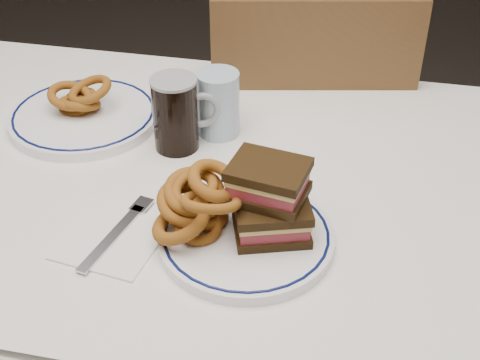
% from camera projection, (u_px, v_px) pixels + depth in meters
% --- Properties ---
extents(dining_table, '(1.27, 0.87, 0.75)m').
position_uv_depth(dining_table, '(151.00, 212.00, 1.25)').
color(dining_table, white).
rests_on(dining_table, floor).
extents(chair_far, '(0.52, 0.52, 0.95)m').
position_uv_depth(chair_far, '(304.00, 147.00, 1.67)').
color(chair_far, '#442716').
rests_on(chair_far, floor).
extents(main_plate, '(0.27, 0.27, 0.02)m').
position_uv_depth(main_plate, '(246.00, 237.00, 1.02)').
color(main_plate, white).
rests_on(main_plate, dining_table).
extents(reuben_sandwich, '(0.14, 0.13, 0.12)m').
position_uv_depth(reuben_sandwich, '(270.00, 200.00, 0.99)').
color(reuben_sandwich, black).
rests_on(reuben_sandwich, main_plate).
extents(onion_rings_main, '(0.14, 0.14, 0.13)m').
position_uv_depth(onion_rings_main, '(196.00, 203.00, 1.00)').
color(onion_rings_main, '#682D0D').
rests_on(onion_rings_main, main_plate).
extents(ketchup_ramekin, '(0.05, 0.05, 0.03)m').
position_uv_depth(ketchup_ramekin, '(255.00, 189.00, 1.08)').
color(ketchup_ramekin, white).
rests_on(ketchup_ramekin, main_plate).
extents(beer_mug, '(0.12, 0.08, 0.14)m').
position_uv_depth(beer_mug, '(177.00, 113.00, 1.20)').
color(beer_mug, black).
rests_on(beer_mug, dining_table).
extents(water_glass, '(0.08, 0.08, 0.13)m').
position_uv_depth(water_glass, '(218.00, 104.00, 1.25)').
color(water_glass, '#A5C0D4').
rests_on(water_glass, dining_table).
extents(far_plate, '(0.29, 0.29, 0.02)m').
position_uv_depth(far_plate, '(84.00, 116.00, 1.31)').
color(far_plate, white).
rests_on(far_plate, dining_table).
extents(onion_rings_far, '(0.13, 0.10, 0.09)m').
position_uv_depth(onion_rings_far, '(80.00, 97.00, 1.30)').
color(onion_rings_far, '#682D0D').
rests_on(onion_rings_far, far_plate).
extents(napkin_fork, '(0.16, 0.19, 0.01)m').
position_uv_depth(napkin_fork, '(113.00, 238.00, 1.03)').
color(napkin_fork, white).
rests_on(napkin_fork, dining_table).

